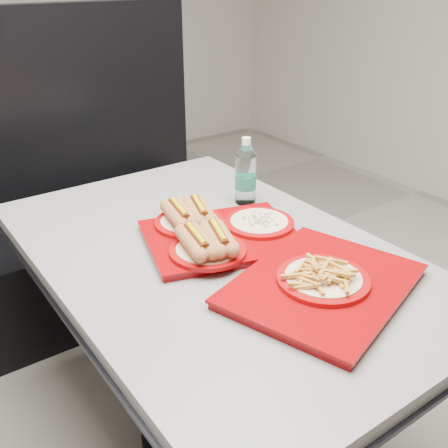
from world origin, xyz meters
TOP-DOWN VIEW (x-y plane):
  - ground at (0.00, 0.00)m, footprint 6.00×6.00m
  - diner_table at (0.00, 0.00)m, footprint 0.92×1.42m
  - booth_bench at (0.00, 1.09)m, footprint 1.30×0.57m
  - tray_near at (0.03, 0.04)m, footprint 0.52×0.46m
  - tray_far at (0.11, -0.33)m, footprint 0.58×0.51m
  - water_bottle at (0.28, 0.22)m, footprint 0.07×0.07m

SIDE VIEW (x-z plane):
  - ground at x=0.00m, z-range 0.00..0.00m
  - booth_bench at x=0.00m, z-range -0.27..1.08m
  - diner_table at x=0.00m, z-range 0.21..0.96m
  - tray_far at x=0.11m, z-range 0.73..0.83m
  - tray_near at x=0.03m, z-range 0.74..0.83m
  - water_bottle at x=0.28m, z-range 0.73..0.97m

